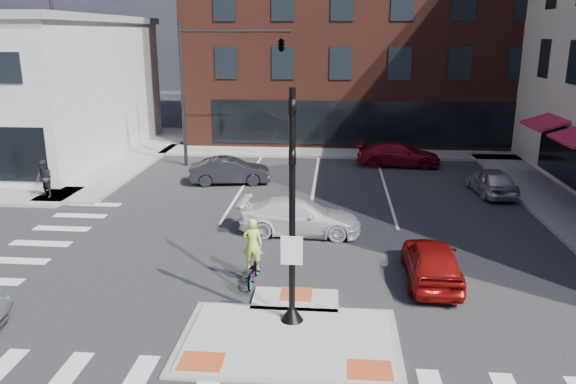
# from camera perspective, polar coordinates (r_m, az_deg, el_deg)

# --- Properties ---
(ground) EXTENTS (120.00, 120.00, 0.00)m
(ground) POSITION_cam_1_polar(r_m,az_deg,el_deg) (14.69, 0.27, -14.01)
(ground) COLOR #28282B
(ground) RESTS_ON ground
(refuge_island) EXTENTS (5.40, 4.65, 0.13)m
(refuge_island) POSITION_cam_1_polar(r_m,az_deg,el_deg) (14.44, 0.19, -14.34)
(refuge_island) COLOR gray
(refuge_island) RESTS_ON ground
(sidewalk_nw) EXTENTS (23.50, 20.50, 0.15)m
(sidewalk_nw) POSITION_cam_1_polar(r_m,az_deg,el_deg) (33.94, -26.80, 1.82)
(sidewalk_nw) COLOR gray
(sidewalk_nw) RESTS_ON ground
(sidewalk_e) EXTENTS (3.00, 24.00, 0.15)m
(sidewalk_e) POSITION_cam_1_polar(r_m,az_deg,el_deg) (25.74, 27.05, -2.26)
(sidewalk_e) COLOR gray
(sidewalk_e) RESTS_ON ground
(sidewalk_n) EXTENTS (26.00, 3.00, 0.15)m
(sidewalk_n) POSITION_cam_1_polar(r_m,az_deg,el_deg) (35.49, 8.07, 3.94)
(sidewalk_n) COLOR gray
(sidewalk_n) RESTS_ON ground
(building_n) EXTENTS (24.40, 18.40, 15.50)m
(building_n) POSITION_cam_1_polar(r_m,az_deg,el_deg) (44.73, 7.83, 16.35)
(building_n) COLOR #4E2118
(building_n) RESTS_ON ground
(building_far_left) EXTENTS (10.00, 12.00, 10.00)m
(building_far_left) POSITION_cam_1_polar(r_m,az_deg,el_deg) (64.93, 0.56, 13.82)
(building_far_left) COLOR slate
(building_far_left) RESTS_ON ground
(building_far_right) EXTENTS (12.00, 12.00, 12.00)m
(building_far_right) POSITION_cam_1_polar(r_m,az_deg,el_deg) (67.18, 12.19, 14.40)
(building_far_right) COLOR brown
(building_far_right) RESTS_ON ground
(signal_pole) EXTENTS (0.60, 0.60, 5.98)m
(signal_pole) POSITION_cam_1_polar(r_m,az_deg,el_deg) (14.04, 0.42, -4.83)
(signal_pole) COLOR black
(signal_pole) RESTS_ON refuge_island
(mast_arm_signal) EXTENTS (6.10, 2.24, 8.00)m
(mast_arm_signal) POSITION_cam_1_polar(r_m,az_deg,el_deg) (31.04, -3.47, 13.79)
(mast_arm_signal) COLOR black
(mast_arm_signal) RESTS_ON ground
(red_sedan) EXTENTS (1.66, 3.94, 1.33)m
(red_sedan) POSITION_cam_1_polar(r_m,az_deg,el_deg) (17.66, 14.41, -6.79)
(red_sedan) COLOR maroon
(red_sedan) RESTS_ON ground
(white_pickup) EXTENTS (4.60, 1.99, 1.32)m
(white_pickup) POSITION_cam_1_polar(r_m,az_deg,el_deg) (21.11, 1.24, -2.52)
(white_pickup) COLOR white
(white_pickup) RESTS_ON ground
(bg_car_dark) EXTENTS (4.16, 2.00, 1.31)m
(bg_car_dark) POSITION_cam_1_polar(r_m,az_deg,el_deg) (28.27, -5.91, 2.15)
(bg_car_dark) COLOR #25252A
(bg_car_dark) RESTS_ON ground
(bg_car_silver) EXTENTS (1.88, 3.92, 1.29)m
(bg_car_silver) POSITION_cam_1_polar(r_m,az_deg,el_deg) (27.90, 19.94, 1.06)
(bg_car_silver) COLOR silver
(bg_car_silver) RESTS_ON ground
(bg_car_red) EXTENTS (4.77, 2.19, 1.35)m
(bg_car_red) POSITION_cam_1_polar(r_m,az_deg,el_deg) (32.54, 11.16, 3.79)
(bg_car_red) COLOR maroon
(bg_car_red) RESTS_ON ground
(cyclist) EXTENTS (0.62, 1.63, 2.07)m
(cyclist) POSITION_cam_1_polar(r_m,az_deg,el_deg) (17.02, -3.58, -7.06)
(cyclist) COLOR #3F3F44
(cyclist) RESTS_ON ground
(pedestrian_a) EXTENTS (1.04, 0.96, 1.71)m
(pedestrian_a) POSITION_cam_1_polar(r_m,az_deg,el_deg) (27.47, -23.52, 1.24)
(pedestrian_a) COLOR black
(pedestrian_a) RESTS_ON sidewalk_nw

